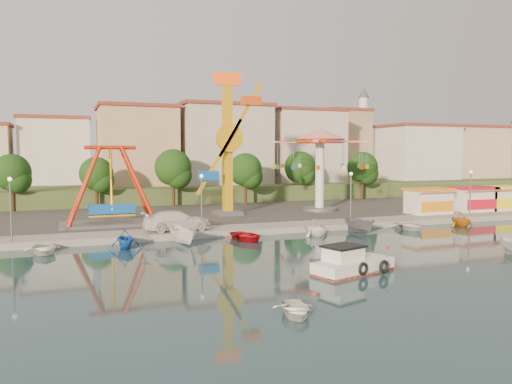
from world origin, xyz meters
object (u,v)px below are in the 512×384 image
pirate_ship_ride (111,187)px  cabin_motorboat (351,265)px  wave_swinger (320,151)px  van (177,221)px  kamikaze_tower (230,147)px  rowboat_a (336,262)px

pirate_ship_ride → cabin_motorboat: pirate_ship_ride is taller
pirate_ship_ride → wave_swinger: 26.33m
pirate_ship_ride → van: 8.55m
kamikaze_tower → van: (-8.28, -9.40, -7.01)m
cabin_motorboat → van: 19.78m
cabin_motorboat → rowboat_a: bearing=79.1°
pirate_ship_ride → kamikaze_tower: bearing=14.1°
kamikaze_tower → van: 14.36m
rowboat_a → van: bearing=73.6°
pirate_ship_ride → rowboat_a: pirate_ship_ride is taller
cabin_motorboat → rowboat_a: size_ratio=1.70×
wave_swinger → cabin_motorboat: size_ratio=1.90×
pirate_ship_ride → van: pirate_ship_ride is taller
wave_swinger → van: wave_swinger is taller
pirate_ship_ride → rowboat_a: size_ratio=2.78×
kamikaze_tower → cabin_motorboat: 28.81m
pirate_ship_ride → van: (5.41, -5.96, -2.87)m
wave_swinger → van: size_ratio=1.83×
kamikaze_tower → cabin_motorboat: bearing=-91.6°
kamikaze_tower → cabin_motorboat: (-0.77, -27.67, -8.00)m
pirate_ship_ride → wave_swinger: size_ratio=0.86×
rowboat_a → van: van is taller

